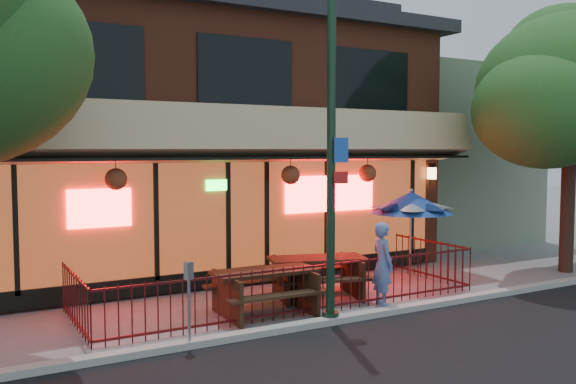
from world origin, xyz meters
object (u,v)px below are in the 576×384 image
picnic_table_left (265,285)px  parking_meter_near (189,289)px  street_light (331,153)px  picnic_table_right (317,271)px  pedestrian (383,264)px  patio_umbrella (411,202)px  street_tree_right (570,82)px

picnic_table_left → parking_meter_near: parking_meter_near is taller
street_light → picnic_table_right: street_light is taller
street_light → parking_meter_near: bearing=-178.4°
pedestrian → street_light: bearing=117.0°
pedestrian → picnic_table_left: bearing=85.7°
street_light → parking_meter_near: 3.55m
picnic_table_right → patio_umbrella: patio_umbrella is taller
street_tree_right → parking_meter_near: size_ratio=4.99×
street_tree_right → parking_meter_near: (-10.83, -1.07, -4.01)m
picnic_table_right → patio_umbrella: (2.75, 0.15, 1.36)m
patio_umbrella → pedestrian: 2.62m
picnic_table_left → patio_umbrella: bearing=10.3°
street_tree_right → pedestrian: (-6.43, -0.49, -4.09)m
street_tree_right → patio_umbrella: size_ratio=3.08×
street_light → patio_umbrella: (3.54, 1.89, -1.20)m
picnic_table_right → parking_meter_near: size_ratio=1.72×
street_light → street_tree_right: bearing=7.0°
parking_meter_near → picnic_table_right: bearing=26.8°
street_light → picnic_table_left: street_light is taller
patio_umbrella → street_tree_right: bearing=-11.4°
picnic_table_left → picnic_table_right: picnic_table_right is taller
street_tree_right → parking_meter_near: 11.60m
picnic_table_left → picnic_table_right: size_ratio=0.87×
street_tree_right → picnic_table_right: (-7.24, 0.75, -4.38)m
picnic_table_left → parking_meter_near: 2.34m
street_light → picnic_table_right: (0.80, 1.74, -2.57)m
street_light → pedestrian: size_ratio=4.05×
patio_umbrella → pedestrian: size_ratio=1.32×
picnic_table_right → parking_meter_near: bearing=-153.2°
street_light → picnic_table_left: bearing=126.0°
picnic_table_left → parking_meter_near: bearing=-149.3°
picnic_table_left → patio_umbrella: (4.35, 0.79, 1.37)m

